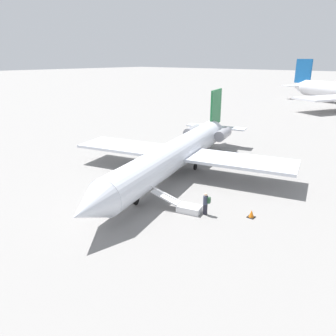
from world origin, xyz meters
name	(u,v)px	position (x,y,z in m)	size (l,w,h in m)	color
ground_plane	(175,175)	(0.00, 0.00, 0.00)	(600.00, 600.00, 0.00)	gray
airplane_main	(179,152)	(-0.96, -0.25, 2.21)	(30.18, 23.15, 7.38)	silver
boarding_stairs	(184,206)	(5.88, 5.63, 0.38)	(2.02, 4.14, 1.79)	silver
passenger	(206,202)	(5.35, 7.24, 1.00)	(0.41, 0.56, 1.74)	#23232D
traffic_cone_near_stairs	(251,214)	(3.56, 10.10, 0.27)	(0.54, 0.54, 0.59)	black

